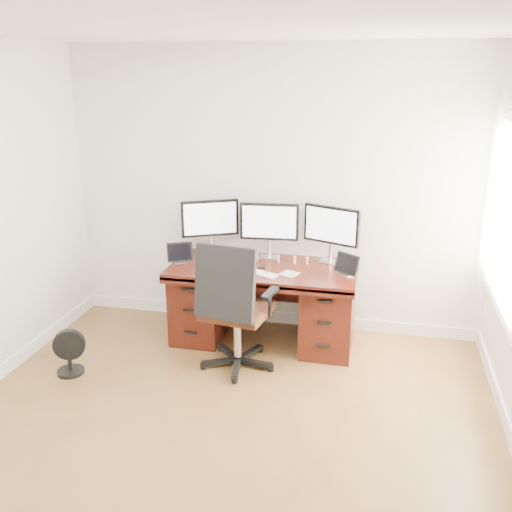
% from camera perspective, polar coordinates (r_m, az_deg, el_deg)
% --- Properties ---
extents(ground, '(4.50, 4.50, 0.00)m').
position_cam_1_polar(ground, '(4.01, -4.99, -19.87)').
color(ground, brown).
rests_on(ground, ground).
extents(back_wall, '(4.00, 0.10, 2.70)m').
position_cam_1_polar(back_wall, '(5.45, 1.73, 6.42)').
color(back_wall, silver).
rests_on(back_wall, ground).
extents(desk, '(1.70, 0.80, 0.75)m').
position_cam_1_polar(desk, '(5.34, 0.78, -4.50)').
color(desk, '#3A110B').
rests_on(desk, ground).
extents(office_chair, '(0.70, 0.70, 1.15)m').
position_cam_1_polar(office_chair, '(4.86, -2.12, -7.21)').
color(office_chair, black).
rests_on(office_chair, ground).
extents(floor_fan, '(0.27, 0.23, 0.39)m').
position_cam_1_polar(floor_fan, '(5.11, -18.22, -9.20)').
color(floor_fan, black).
rests_on(floor_fan, ground).
extents(monitor_left, '(0.51, 0.28, 0.53)m').
position_cam_1_polar(monitor_left, '(5.48, -4.63, 3.59)').
color(monitor_left, silver).
rests_on(monitor_left, desk).
extents(monitor_center, '(0.55, 0.15, 0.53)m').
position_cam_1_polar(monitor_center, '(5.34, 1.34, 3.26)').
color(monitor_center, silver).
rests_on(monitor_center, desk).
extents(monitor_right, '(0.52, 0.24, 0.53)m').
position_cam_1_polar(monitor_right, '(5.26, 7.54, 2.87)').
color(monitor_right, silver).
rests_on(monitor_right, desk).
extents(tablet_left, '(0.25, 0.17, 0.19)m').
position_cam_1_polar(tablet_left, '(5.32, -7.64, 0.23)').
color(tablet_left, silver).
rests_on(tablet_left, desk).
extents(tablet_right, '(0.23, 0.19, 0.19)m').
position_cam_1_polar(tablet_right, '(5.02, 9.04, -0.96)').
color(tablet_right, silver).
rests_on(tablet_right, desk).
extents(keyboard, '(0.27, 0.20, 0.01)m').
position_cam_1_polar(keyboard, '(4.98, 0.78, -1.83)').
color(keyboard, silver).
rests_on(keyboard, desk).
extents(trackpad, '(0.18, 0.18, 0.01)m').
position_cam_1_polar(trackpad, '(5.00, 3.36, -1.79)').
color(trackpad, silver).
rests_on(trackpad, desk).
extents(drawing_tablet, '(0.26, 0.20, 0.01)m').
position_cam_1_polar(drawing_tablet, '(5.09, -2.40, -1.42)').
color(drawing_tablet, black).
rests_on(drawing_tablet, desk).
extents(phone, '(0.13, 0.08, 0.01)m').
position_cam_1_polar(phone, '(5.17, 0.30, -1.08)').
color(phone, black).
rests_on(phone, desk).
extents(figurine_blue, '(0.03, 0.03, 0.07)m').
position_cam_1_polar(figurine_blue, '(5.39, -2.74, 0.13)').
color(figurine_blue, '#5D75D7').
rests_on(figurine_blue, desk).
extents(figurine_brown, '(0.03, 0.03, 0.07)m').
position_cam_1_polar(figurine_brown, '(5.36, -1.41, 0.04)').
color(figurine_brown, '#8A5744').
rests_on(figurine_brown, desk).
extents(figurine_pink, '(0.03, 0.03, 0.07)m').
position_cam_1_polar(figurine_pink, '(5.33, 0.08, -0.07)').
color(figurine_pink, pink).
rests_on(figurine_pink, desk).
extents(figurine_purple, '(0.03, 0.03, 0.07)m').
position_cam_1_polar(figurine_purple, '(5.29, 2.25, -0.22)').
color(figurine_purple, '#B27DE4').
rests_on(figurine_purple, desk).
extents(figurine_yellow, '(0.03, 0.03, 0.07)m').
position_cam_1_polar(figurine_yellow, '(5.27, 3.89, -0.34)').
color(figurine_yellow, '#CEBC51').
rests_on(figurine_yellow, desk).
extents(figurine_orange, '(0.03, 0.03, 0.07)m').
position_cam_1_polar(figurine_orange, '(5.25, 5.13, -0.42)').
color(figurine_orange, '#EE7C54').
rests_on(figurine_orange, desk).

